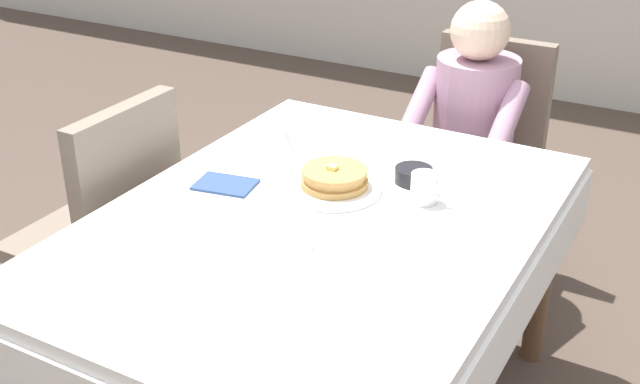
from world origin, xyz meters
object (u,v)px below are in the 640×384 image
Objects in this scene: chair_diner at (481,145)px; knife_right_of_plate at (390,208)px; bowl_butter at (414,175)px; chair_left_side at (110,220)px; breakfast_stack at (334,177)px; syrup_pitcher at (284,137)px; fork_left_of_plate at (272,179)px; dining_table_main at (319,246)px; cup_coffee at (425,188)px; plate_breakfast at (332,188)px; diner_person at (470,125)px; spoon_near_edge at (292,239)px.

chair_diner reaches higher than knife_right_of_plate.
chair_diner is 1.05m from knife_right_of_plate.
bowl_butter is 0.19m from knife_right_of_plate.
bowl_butter is (0.90, 0.33, 0.23)m from chair_left_side.
syrup_pitcher is (-0.28, 0.19, -0.00)m from breakfast_stack.
fork_left_of_plate is at bearing 73.52° from chair_diner.
dining_table_main is 8.47× the size of fork_left_of_plate.
dining_table_main is 0.21m from breakfast_stack.
bowl_butter is at bearing 8.67° from knife_right_of_plate.
cup_coffee is (0.25, 0.06, 0.00)m from breakfast_stack.
fork_left_of_plate is (-0.19, -0.02, -0.01)m from plate_breakfast.
bowl_butter is at bearing -68.56° from fork_left_of_plate.
diner_person is 10.18× the size of bowl_butter.
bowl_butter is 0.46m from syrup_pitcher.
plate_breakfast is at bearing 82.35° from diner_person.
chair_left_side is 0.77m from plate_breakfast.
bowl_butter is (0.18, 0.17, 0.01)m from plate_breakfast.
breakfast_stack is (-0.04, 0.16, 0.13)m from dining_table_main.
knife_right_of_plate is at bearing -86.71° from bowl_butter.
diner_person reaches higher than cup_coffee.
syrup_pitcher is at bearing 70.88° from knife_right_of_plate.
spoon_near_edge is (-0.07, -1.15, 0.07)m from diner_person.
bowl_butter is at bearing 90.70° from spoon_near_edge.
chair_diner is 1.10m from fork_left_of_plate.
spoon_near_edge is at bearing -56.64° from syrup_pitcher.
breakfast_stack reaches higher than fork_left_of_plate.
spoon_near_edge is (0.32, -0.49, -0.04)m from syrup_pitcher.
plate_breakfast is (0.73, 0.16, 0.22)m from chair_left_side.
fork_left_of_plate is (-0.30, -1.03, 0.21)m from chair_diner.
chair_left_side reaches higher than fork_left_of_plate.
cup_coffee is (0.14, -0.79, 0.11)m from diner_person.
spoon_near_edge reaches higher than dining_table_main.
chair_left_side is at bearing -173.23° from spoon_near_edge.
chair_diner is 4.82× the size of breakfast_stack.
bowl_butter is at bearing 42.81° from breakfast_stack.
spoon_near_edge is (-0.21, -0.36, -0.04)m from cup_coffee.
breakfast_stack reaches higher than syrup_pitcher.
chair_diner is at bearing -35.69° from chair_left_side.
cup_coffee reaches higher than syrup_pitcher.
bowl_butter reaches higher than plate_breakfast.
chair_diner is 1.00× the size of chair_left_side.
bowl_butter is at bearing 42.81° from plate_breakfast.
syrup_pitcher reaches higher than plate_breakfast.
diner_person is 0.86m from breakfast_stack.
fork_left_of_plate is (0.54, 0.14, 0.21)m from chair_left_side.
plate_breakfast is at bearing 83.52° from chair_diner.
diner_person reaches higher than spoon_near_edge.
chair_diner reaches higher than bowl_butter.
chair_left_side is 1.04m from cup_coffee.
dining_table_main is 1.64× the size of chair_left_side.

